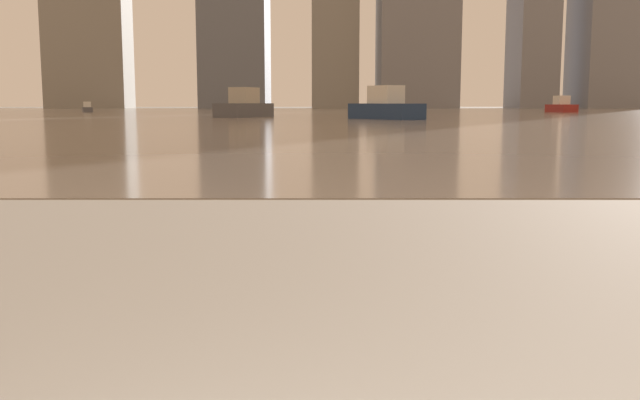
# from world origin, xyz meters

# --- Properties ---
(harbor_water) EXTENTS (180.00, 110.00, 0.01)m
(harbor_water) POSITION_xyz_m (0.00, 62.00, 0.01)
(harbor_water) COLOR gray
(harbor_water) RESTS_ON ground_plane
(harbor_boat_1) EXTENTS (1.88, 4.30, 1.56)m
(harbor_boat_1) POSITION_xyz_m (22.80, 68.40, 0.56)
(harbor_boat_1) COLOR maroon
(harbor_boat_1) RESTS_ON harbor_water
(harbor_boat_2) EXTENTS (4.05, 5.05, 1.84)m
(harbor_boat_2) POSITION_xyz_m (3.50, 39.87, 0.66)
(harbor_boat_2) COLOR navy
(harbor_boat_2) RESTS_ON harbor_water
(harbor_boat_3) EXTENTS (1.78, 2.83, 1.00)m
(harbor_boat_3) POSITION_xyz_m (-22.72, 69.84, 0.36)
(harbor_boat_3) COLOR #4C4C51
(harbor_boat_3) RESTS_ON harbor_water
(harbor_boat_4) EXTENTS (3.44, 5.20, 1.85)m
(harbor_boat_4) POSITION_xyz_m (-4.86, 45.11, 0.66)
(harbor_boat_4) COLOR #4C4C51
(harbor_boat_4) RESTS_ON harbor_water
(skyline_tower_3) EXTENTS (12.27, 12.84, 27.56)m
(skyline_tower_3) POSITION_xyz_m (15.48, 118.00, 13.78)
(skyline_tower_3) COLOR slate
(skyline_tower_3) RESTS_ON ground_plane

